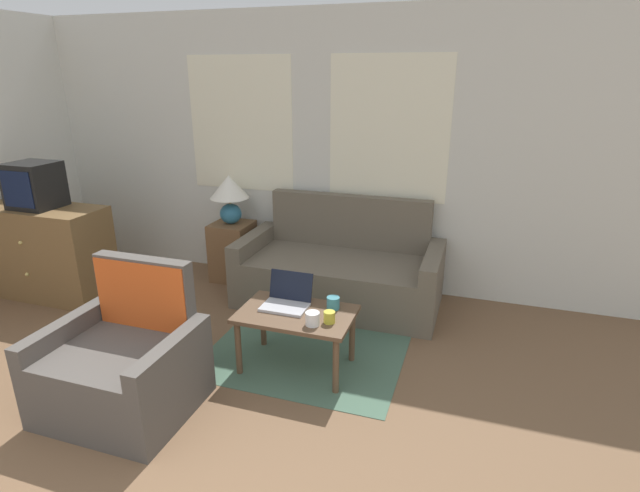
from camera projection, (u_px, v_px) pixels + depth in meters
The scene contains 13 objects.
wall_back at pixel (321, 153), 4.81m from camera, with size 6.94×0.06×2.60m.
rug at pixel (321, 330), 4.16m from camera, with size 1.46×1.92×0.01m.
couch at pixel (340, 272), 4.64m from camera, with size 1.83×0.87×0.94m.
armchair at pixel (126, 366), 3.17m from camera, with size 0.89×0.75×0.92m.
tv_dresser at pixel (47, 252), 4.72m from camera, with size 1.18×0.53×0.87m.
television at pixel (34, 185), 4.50m from camera, with size 0.40×0.38×0.41m.
side_table at pixel (233, 251), 5.13m from camera, with size 0.39×0.39×0.60m.
table_lamp at pixel (229, 193), 4.92m from camera, with size 0.39×0.39×0.49m.
coffee_table at pixel (296, 320), 3.53m from camera, with size 0.81×0.52×0.44m.
laptop at pixel (287, 299), 3.60m from camera, with size 0.33×0.27×0.23m.
cup_navy at pixel (313, 319), 3.33m from camera, with size 0.10×0.10×0.09m.
cup_yellow at pixel (329, 317), 3.36m from camera, with size 0.08×0.08×0.08m.
cup_white at pixel (333, 303), 3.55m from camera, with size 0.09×0.09×0.09m.
Camera 1 is at (1.52, -0.74, 2.05)m, focal length 28.00 mm.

